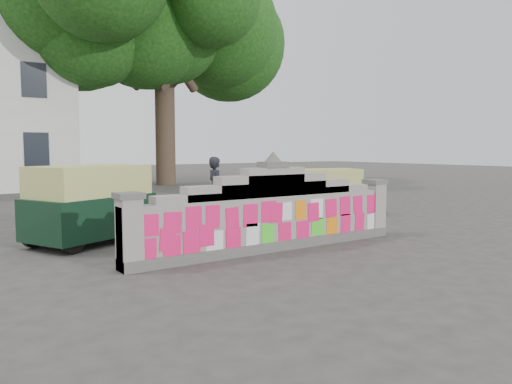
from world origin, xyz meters
TOP-DOWN VIEW (x-y plane):
  - ground at (0.00, 0.00)m, footprint 100.00×100.00m
  - parapet_wall at (-0.00, -0.01)m, footprint 6.48×0.44m
  - shade_tree at (6.00, 18.00)m, footprint 12.00×10.00m
  - cyclist_bike at (0.22, 2.64)m, footprint 1.88×0.89m
  - cyclist_rider at (0.22, 2.64)m, footprint 0.47×0.64m
  - pedestrian at (2.42, 3.17)m, footprint 0.61×0.77m
  - rickshaw_left at (-2.72, 2.93)m, footprint 3.14×2.37m
  - rickshaw_right at (4.46, 3.34)m, footprint 2.66×1.74m

SIDE VIEW (x-z plane):
  - ground at x=0.00m, z-range 0.00..0.00m
  - cyclist_bike at x=0.22m, z-range 0.00..0.95m
  - rickshaw_right at x=4.46m, z-range 0.03..1.45m
  - parapet_wall at x=0.00m, z-range -0.26..1.75m
  - pedestrian at x=2.42m, z-range 0.00..1.56m
  - cyclist_rider at x=0.22m, z-range 0.00..1.61m
  - rickshaw_left at x=-2.72m, z-range 0.03..1.73m
  - shade_tree at x=6.00m, z-range 2.94..14.94m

